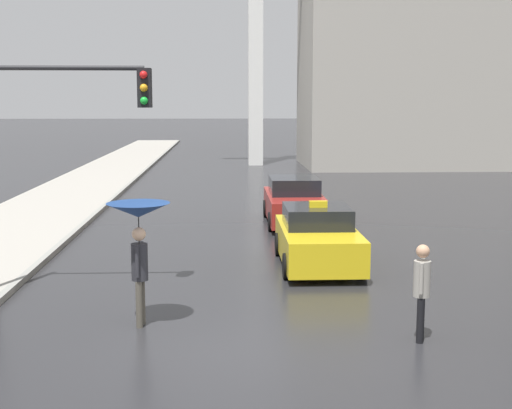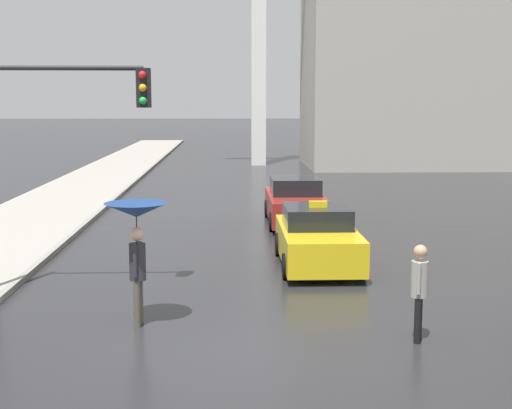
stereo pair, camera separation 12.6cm
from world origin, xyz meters
name	(u,v)px [view 2 (the right image)]	position (x,y,z in m)	size (l,w,h in m)	color
ground_plane	(233,355)	(0.00, 0.00, 0.00)	(300.00, 300.00, 0.00)	#262628
taxi	(317,239)	(2.11, 6.20, 0.68)	(1.91, 4.06, 1.63)	gold
sedan_red	(295,203)	(2.13, 12.34, 0.70)	(1.91, 4.41, 1.51)	maroon
pedestrian_with_umbrella	(137,225)	(-1.70, 1.60, 1.86)	(1.14, 1.14, 2.26)	#4C473D
pedestrian_man	(419,285)	(3.15, 0.56, 0.98)	(0.36, 0.43, 1.67)	black
traffic_light	(56,128)	(-3.60, 3.89, 3.51)	(3.46, 0.38, 5.01)	black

